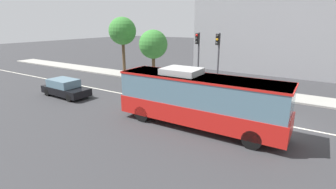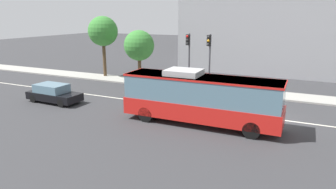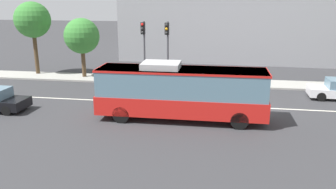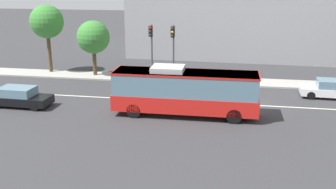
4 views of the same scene
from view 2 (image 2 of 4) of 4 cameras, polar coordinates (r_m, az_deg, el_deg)
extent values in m
plane|color=#333335|center=(21.82, 18.52, -4.29)|extent=(160.00, 160.00, 0.00)
cube|color=#9E9B93|center=(27.95, 20.12, -0.20)|extent=(80.00, 2.72, 0.14)
cube|color=silver|center=(21.82, 18.52, -4.28)|extent=(76.00, 0.16, 0.01)
cube|color=red|center=(19.52, 6.16, -2.79)|extent=(10.01, 2.55, 1.10)
cube|color=slate|center=(19.17, 6.26, 1.03)|extent=(9.81, 2.48, 1.58)
cube|color=red|center=(19.01, 6.33, 3.16)|extent=(9.91, 2.53, 0.12)
cube|color=#B2B2B2|center=(19.36, 2.97, 4.16)|extent=(2.21, 1.81, 0.36)
cylinder|color=black|center=(19.98, 16.45, -4.35)|extent=(1.00, 0.31, 1.00)
cylinder|color=black|center=(17.92, 15.38, -6.47)|extent=(1.00, 0.31, 1.00)
cylinder|color=black|center=(21.87, -1.42, -2.10)|extent=(1.00, 0.31, 1.00)
cylinder|color=black|center=(20.00, -4.19, -3.74)|extent=(1.00, 0.31, 1.00)
cube|color=black|center=(26.03, -20.52, -0.25)|extent=(4.54, 1.91, 0.60)
cube|color=slate|center=(26.07, -21.02, 1.13)|extent=(2.56, 1.72, 0.64)
cylinder|color=black|center=(25.58, -16.87, -0.67)|extent=(0.65, 0.24, 0.64)
cylinder|color=black|center=(24.49, -19.41, -1.55)|extent=(0.65, 0.24, 0.64)
cylinder|color=black|center=(27.68, -21.42, 0.08)|extent=(0.65, 0.24, 0.64)
cylinder|color=black|center=(26.67, -23.94, -0.70)|extent=(0.65, 0.24, 0.64)
cylinder|color=#47474C|center=(28.43, 3.96, 6.12)|extent=(0.16, 0.16, 5.20)
cube|color=black|center=(27.95, 3.78, 10.21)|extent=(0.35, 0.31, 0.96)
sphere|color=red|center=(27.79, 3.65, 10.85)|extent=(0.22, 0.22, 0.22)
sphere|color=#2D2D2D|center=(27.82, 3.63, 10.19)|extent=(0.22, 0.22, 0.22)
sphere|color=#2D2D2D|center=(27.84, 3.62, 9.53)|extent=(0.22, 0.22, 0.22)
cylinder|color=#47474C|center=(27.72, 7.78, 5.80)|extent=(0.16, 0.16, 5.20)
cube|color=black|center=(27.22, 7.71, 9.99)|extent=(0.34, 0.31, 0.96)
sphere|color=#2D2D2D|center=(27.06, 7.61, 10.65)|extent=(0.22, 0.22, 0.22)
sphere|color=#F9A514|center=(27.09, 7.58, 9.97)|extent=(0.22, 0.22, 0.22)
sphere|color=#2D2D2D|center=(27.11, 7.56, 9.30)|extent=(0.22, 0.22, 0.22)
cylinder|color=#4C3823|center=(31.96, -5.34, 4.71)|extent=(0.36, 0.36, 2.64)
sphere|color=#387F33|center=(31.63, -5.45, 9.15)|extent=(3.12, 3.12, 3.12)
cylinder|color=#4C3823|center=(35.00, -11.83, 6.37)|extent=(0.36, 0.36, 3.90)
sphere|color=#387F33|center=(34.70, -12.11, 11.55)|extent=(3.25, 3.25, 3.25)
cube|color=#939399|center=(43.09, 24.24, 15.68)|extent=(28.09, 16.26, 17.00)
camera|label=1|loc=(5.09, 22.72, 5.04)|focal=26.28mm
camera|label=3|loc=(4.07, -91.83, 4.69)|focal=36.66mm
camera|label=4|loc=(8.71, -137.72, 6.49)|focal=41.57mm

